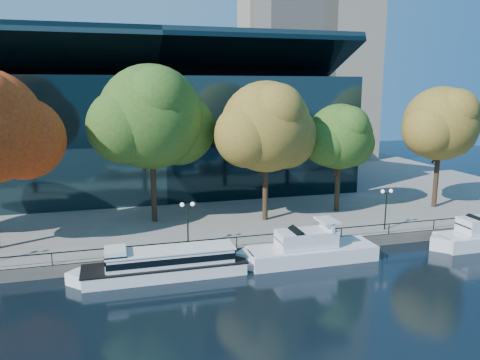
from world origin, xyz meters
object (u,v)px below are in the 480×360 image
object	(u,v)px
tree_2	(153,119)
tree_5	(442,125)
cruiser_near	(307,249)
lamp_2	(386,200)
tree_4	(341,138)
tour_boat	(161,263)
tree_3	(268,129)
lamp_1	(187,214)

from	to	relation	value
tree_2	tree_5	world-z (taller)	tree_2
cruiser_near	lamp_2	distance (m)	10.75
tree_2	tree_5	size ratio (longest dim) A/B	1.16
tree_2	tree_4	size ratio (longest dim) A/B	1.34
tour_boat	tree_5	size ratio (longest dim) A/B	1.01
lamp_2	tree_4	bearing A→B (deg)	97.98
tree_3	lamp_1	world-z (taller)	tree_3
tree_2	lamp_2	size ratio (longest dim) A/B	3.97
tree_2	tree_4	world-z (taller)	tree_2
tree_2	lamp_1	bearing A→B (deg)	-78.31
tour_boat	lamp_1	bearing A→B (deg)	52.27
tree_3	tree_5	distance (m)	20.70
tour_boat	cruiser_near	world-z (taller)	cruiser_near
tour_boat	tree_2	xyz separation A→B (m)	(0.86, 12.36, 10.43)
lamp_1	lamp_2	bearing A→B (deg)	0.00
cruiser_near	tour_boat	bearing A→B (deg)	-179.98
cruiser_near	tree_5	world-z (taller)	tree_5
tree_3	lamp_1	size ratio (longest dim) A/B	3.56
tour_boat	lamp_1	size ratio (longest dim) A/B	3.46
tree_3	tree_5	xyz separation A→B (m)	(20.70, -0.10, -0.07)
tree_4	lamp_2	bearing A→B (deg)	-82.02
tree_2	tree_4	distance (m)	20.31
cruiser_near	lamp_1	bearing A→B (deg)	160.12
tour_boat	tree_5	distance (m)	35.47
cruiser_near	lamp_2	bearing A→B (deg)	19.63
tree_3	lamp_1	bearing A→B (deg)	-145.81
cruiser_near	lamp_1	size ratio (longest dim) A/B	3.07
tree_3	lamp_1	xyz separation A→B (m)	(-9.39, -6.38, -6.57)
tour_boat	lamp_2	xyz separation A→B (m)	(22.09, 3.49, 2.86)
tree_2	tree_5	distance (m)	32.05
tree_3	tree_4	xyz separation A→B (m)	(8.91, 1.36, -1.35)
tree_3	tree_4	distance (m)	9.12
tour_boat	tree_3	distance (m)	18.23
cruiser_near	lamp_1	xyz separation A→B (m)	(-9.63, 3.48, 2.87)
cruiser_near	tree_2	size ratio (longest dim) A/B	0.77
cruiser_near	lamp_2	xyz separation A→B (m)	(9.76, 3.48, 2.87)
tour_boat	tree_2	world-z (taller)	tree_2
tree_2	cruiser_near	bearing A→B (deg)	-47.14
tree_4	lamp_1	distance (m)	20.55
cruiser_near	tree_2	world-z (taller)	tree_2
tree_4	tree_5	distance (m)	11.94
tour_boat	lamp_1	world-z (taller)	lamp_1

